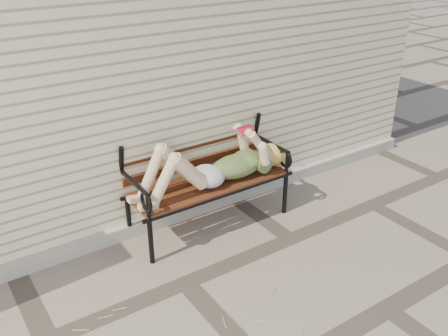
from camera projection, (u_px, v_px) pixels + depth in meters
ground at (186, 283)px, 4.53m from camera, size 80.00×80.00×0.00m
house_wall at (59, 53)px, 6.09m from camera, size 8.00×4.00×3.00m
foundation_strip at (139, 227)px, 5.22m from camera, size 8.00×0.10×0.15m
garden_bench at (204, 164)px, 5.19m from camera, size 1.87×0.75×1.21m
reading_woman at (213, 166)px, 5.07m from camera, size 1.77×0.40×0.56m
straw_scatter at (214, 290)px, 4.43m from camera, size 2.99×1.75×0.01m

